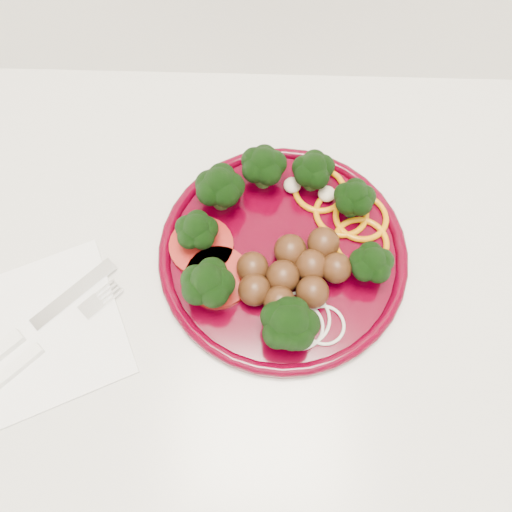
{
  "coord_description": "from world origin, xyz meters",
  "views": [
    {
      "loc": [
        0.06,
        1.49,
        1.42
      ],
      "look_at": [
        0.06,
        1.72,
        0.92
      ],
      "focal_mm": 35.0,
      "sensor_mm": 36.0,
      "label": 1
    }
  ],
  "objects_px": {
    "plate": "(283,248)",
    "napkin": "(42,331)",
    "knife": "(17,338)",
    "fork": "(28,357)"
  },
  "relations": [
    {
      "from": "plate",
      "to": "knife",
      "type": "xyz_separation_m",
      "value": [
        -0.28,
        -0.11,
        -0.01
      ]
    },
    {
      "from": "plate",
      "to": "napkin",
      "type": "xyz_separation_m",
      "value": [
        -0.26,
        -0.1,
        -0.02
      ]
    },
    {
      "from": "napkin",
      "to": "plate",
      "type": "bearing_deg",
      "value": 20.55
    },
    {
      "from": "napkin",
      "to": "knife",
      "type": "distance_m",
      "value": 0.02
    },
    {
      "from": "napkin",
      "to": "fork",
      "type": "xyz_separation_m",
      "value": [
        -0.01,
        -0.03,
        0.01
      ]
    },
    {
      "from": "knife",
      "to": "fork",
      "type": "distance_m",
      "value": 0.03
    },
    {
      "from": "plate",
      "to": "napkin",
      "type": "bearing_deg",
      "value": -159.45
    },
    {
      "from": "plate",
      "to": "napkin",
      "type": "distance_m",
      "value": 0.27
    },
    {
      "from": "napkin",
      "to": "knife",
      "type": "relative_size",
      "value": 1.08
    },
    {
      "from": "plate",
      "to": "knife",
      "type": "bearing_deg",
      "value": -159.23
    }
  ]
}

